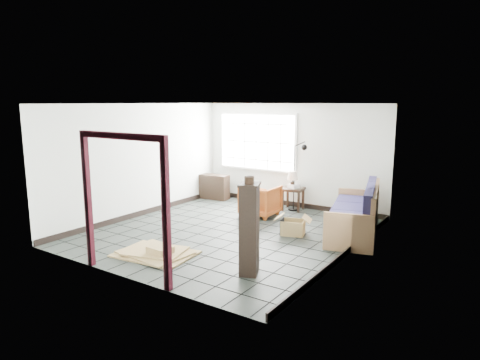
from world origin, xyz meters
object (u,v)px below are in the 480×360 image
Objects in this scene: armchair at (261,199)px; side_table at (293,192)px; futon_sofa at (357,216)px; tall_shelf at (249,228)px.

side_table is (0.39, 0.91, 0.06)m from armchair.
side_table is at bearing -114.56° from armchair.
futon_sofa is at bearing 174.81° from armchair.
futon_sofa is at bearing -28.36° from side_table.
tall_shelf is (1.64, -3.07, 0.33)m from armchair.
futon_sofa is 3.10× the size of armchair.
tall_shelf is (1.25, -3.97, 0.27)m from side_table.
tall_shelf is at bearing -118.43° from futon_sofa.
side_table is 0.41× the size of tall_shelf.
armchair is at bearing -113.22° from side_table.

